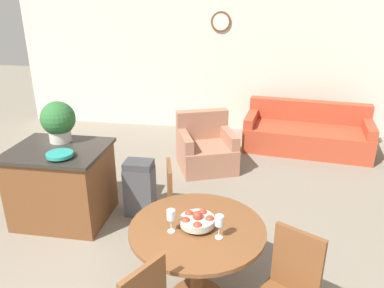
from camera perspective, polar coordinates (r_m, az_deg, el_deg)
name	(u,v)px	position (r m, az deg, el deg)	size (l,w,h in m)	color
wall_back	(218,62)	(7.47, 4.02, 12.34)	(8.00, 0.09, 2.70)	silver
dining_table	(197,245)	(3.28, 0.80, -15.10)	(1.14, 1.14, 0.78)	brown
dining_chair_far_side	(180,204)	(3.97, -1.77, -9.10)	(0.52, 0.52, 0.98)	brown
fruit_bowl	(197,220)	(3.14, 0.80, -11.56)	(0.29, 0.29, 0.15)	#B7B29E
wine_glass_left	(171,216)	(3.05, -3.22, -10.87)	(0.07, 0.07, 0.20)	silver
wine_glass_right	(219,222)	(2.98, 4.18, -11.72)	(0.07, 0.07, 0.20)	silver
kitchen_island	(62,184)	(4.76, -19.14, -5.75)	(1.09, 0.91, 0.92)	brown
teal_bowl	(60,155)	(4.29, -19.51, -1.53)	(0.29, 0.29, 0.06)	teal
potted_plant	(58,120)	(4.71, -19.71, 3.39)	(0.41, 0.41, 0.49)	beige
trash_bin	(140,188)	(4.68, -7.96, -6.66)	(0.35, 0.27, 0.71)	#47474C
couch	(307,134)	(6.94, 17.06, 1.51)	(2.23, 1.25, 0.79)	#B24228
armchair	(206,150)	(5.91, 2.13, -0.89)	(1.07, 1.07, 0.86)	#A87056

